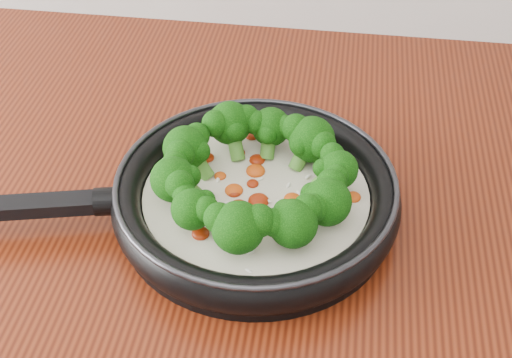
# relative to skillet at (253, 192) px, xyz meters

# --- Properties ---
(skillet) EXTENTS (0.49, 0.36, 0.09)m
(skillet) POSITION_rel_skillet_xyz_m (0.00, 0.00, 0.00)
(skillet) COLOR black
(skillet) RESTS_ON counter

